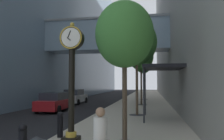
# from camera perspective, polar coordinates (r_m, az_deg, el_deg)

# --- Properties ---
(ground_plane) EXTENTS (110.00, 110.00, 0.00)m
(ground_plane) POSITION_cam_1_polar(r_m,az_deg,el_deg) (28.57, 1.42, -8.02)
(ground_plane) COLOR black
(ground_plane) RESTS_ON ground
(sidewalk_right) EXTENTS (5.97, 80.00, 0.14)m
(sidewalk_right) POSITION_cam_1_polar(r_m,az_deg,el_deg) (31.29, 7.67, -7.45)
(sidewalk_right) COLOR #BCB29E
(sidewalk_right) RESTS_ON ground
(building_block_left) EXTENTS (22.41, 80.00, 26.87)m
(building_block_left) POSITION_cam_1_polar(r_m,az_deg,el_deg) (36.52, -16.77, 14.44)
(building_block_left) COLOR #758EA8
(building_block_left) RESTS_ON ground
(street_clock) EXTENTS (0.84, 0.55, 4.40)m
(street_clock) POSITION_cam_1_polar(r_m,az_deg,el_deg) (8.26, -10.00, -1.88)
(street_clock) COLOR black
(street_clock) RESTS_ON sidewalk_right
(bollard_third) EXTENTS (0.25, 0.25, 1.04)m
(bollard_third) POSITION_cam_1_polar(r_m,az_deg,el_deg) (9.94, -12.73, -12.89)
(bollard_third) COLOR black
(bollard_third) RESTS_ON sidewalk_right
(street_tree_near) EXTENTS (2.19, 2.19, 5.31)m
(street_tree_near) POSITION_cam_1_polar(r_m,az_deg,el_deg) (8.71, 3.10, 8.66)
(street_tree_near) COLOR #333335
(street_tree_near) RESTS_ON sidewalk_right
(street_tree_mid_near) EXTENTS (2.87, 2.87, 6.77)m
(street_tree_mid_near) POSITION_cam_1_polar(r_m,az_deg,el_deg) (16.47, 6.13, 6.81)
(street_tree_mid_near) COLOR #333335
(street_tree_mid_near) RESTS_ON sidewalk_right
(street_tree_mid_far) EXTENTS (2.56, 2.56, 6.45)m
(street_tree_mid_far) POSITION_cam_1_polar(r_m,az_deg,el_deg) (24.09, 7.23, 3.27)
(street_tree_mid_far) COLOR #333335
(street_tree_mid_far) RESTS_ON sidewalk_right
(street_tree_far) EXTENTS (2.24, 2.24, 6.13)m
(street_tree_far) POSITION_cam_1_polar(r_m,az_deg,el_deg) (31.75, 7.80, 1.42)
(street_tree_far) COLOR #333335
(street_tree_far) RESTS_ON sidewalk_right
(pedestrian_walking) EXTENTS (0.44, 0.52, 1.63)m
(pedestrian_walking) POSITION_cam_1_polar(r_m,az_deg,el_deg) (5.84, -2.91, -16.81)
(pedestrian_walking) COLOR #23232D
(pedestrian_walking) RESTS_ON sidewalk_right
(storefront_awning) EXTENTS (2.40, 3.60, 3.30)m
(storefront_awning) POSITION_cam_1_polar(r_m,az_deg,el_deg) (14.73, 12.25, 0.39)
(storefront_awning) COLOR black
(storefront_awning) RESTS_ON sidewalk_right
(car_white_near) EXTENTS (1.99, 4.61, 1.65)m
(car_white_near) POSITION_cam_1_polar(r_m,az_deg,el_deg) (26.84, -9.26, -6.56)
(car_white_near) COLOR silver
(car_white_near) RESTS_ON ground
(car_red_mid) EXTENTS (2.09, 4.64, 1.58)m
(car_red_mid) POSITION_cam_1_polar(r_m,az_deg,el_deg) (20.16, -13.93, -7.70)
(car_red_mid) COLOR #AD191E
(car_red_mid) RESTS_ON ground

